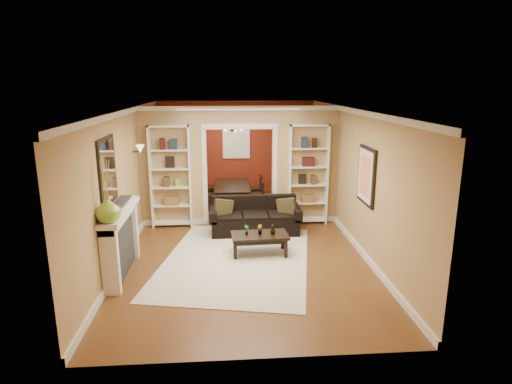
{
  "coord_description": "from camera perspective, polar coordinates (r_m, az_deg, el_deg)",
  "views": [
    {
      "loc": [
        -0.34,
        -8.41,
        3.17
      ],
      "look_at": [
        0.22,
        -0.8,
        1.23
      ],
      "focal_mm": 30.0,
      "sensor_mm": 36.0,
      "label": 1
    }
  ],
  "objects": [
    {
      "name": "dining_chair_ne",
      "position": [
        11.09,
        -0.17,
        -0.35
      ],
      "size": [
        0.46,
        0.46,
        0.75
      ],
      "primitive_type": "cube",
      "rotation": [
        0.0,
        0.0,
        -1.29
      ],
      "color": "black",
      "rests_on": "floor"
    },
    {
      "name": "dining_window",
      "position": [
        12.45,
        -2.66,
        6.75
      ],
      "size": [
        0.78,
        0.03,
        0.98
      ],
      "primitive_type": "cube",
      "color": "#8CA5CC",
      "rests_on": "wall_back"
    },
    {
      "name": "sofa",
      "position": [
        9.31,
        -0.13,
        -3.17
      ],
      "size": [
        1.96,
        0.85,
        0.77
      ],
      "primitive_type": "cube",
      "color": "black",
      "rests_on": "floor"
    },
    {
      "name": "wall_left",
      "position": [
        8.82,
        -16.66,
        1.73
      ],
      "size": [
        0.0,
        8.0,
        8.0
      ],
      "primitive_type": "plane",
      "rotation": [
        1.57,
        0.0,
        1.57
      ],
      "color": "tan",
      "rests_on": "ground"
    },
    {
      "name": "mirror",
      "position": [
        7.3,
        -19.18,
        2.63
      ],
      "size": [
        0.03,
        0.95,
        1.1
      ],
      "primitive_type": "cube",
      "color": "silver",
      "rests_on": "wall_left"
    },
    {
      "name": "wall_right",
      "position": [
        8.99,
        12.61,
        2.22
      ],
      "size": [
        0.0,
        8.0,
        8.0
      ],
      "primitive_type": "plane",
      "rotation": [
        1.57,
        0.0,
        -1.57
      ],
      "color": "tan",
      "rests_on": "ground"
    },
    {
      "name": "pillow_left",
      "position": [
        9.21,
        -4.44,
        -2.13
      ],
      "size": [
        0.42,
        0.28,
        0.41
      ],
      "primitive_type": "cube",
      "rotation": [
        0.0,
        0.0,
        0.44
      ],
      "color": "brown",
      "rests_on": "sofa"
    },
    {
      "name": "plant_right",
      "position": [
        8.12,
        2.25,
        -4.94
      ],
      "size": [
        0.16,
        0.16,
        0.2
      ],
      "primitive_type": "imported",
      "rotation": [
        0.0,
        0.0,
        4.12
      ],
      "color": "#336626",
      "rests_on": "coffee_table"
    },
    {
      "name": "area_rug",
      "position": [
        8.02,
        -2.66,
        -9.0
      ],
      "size": [
        3.25,
        4.07,
        0.01
      ],
      "primitive_type": "cube",
      "rotation": [
        0.0,
        0.0,
        -0.19
      ],
      "color": "beige",
      "rests_on": "floor"
    },
    {
      "name": "plant_center",
      "position": [
        8.1,
        0.5,
        -5.03
      ],
      "size": [
        0.12,
        0.13,
        0.19
      ],
      "primitive_type": "imported",
      "rotation": [
        0.0,
        0.0,
        2.13
      ],
      "color": "#336626",
      "rests_on": "coffee_table"
    },
    {
      "name": "pillow_right",
      "position": [
        9.31,
        4.15,
        -1.95
      ],
      "size": [
        0.41,
        0.31,
        0.41
      ],
      "primitive_type": "cube",
      "rotation": [
        0.0,
        0.0,
        -0.53
      ],
      "color": "brown",
      "rests_on": "sofa"
    },
    {
      "name": "chandelier",
      "position": [
        11.18,
        -2.5,
        8.32
      ],
      "size": [
        0.5,
        0.5,
        0.3
      ],
      "primitive_type": "cube",
      "color": "#342217",
      "rests_on": "ceiling"
    },
    {
      "name": "dining_chair_sw",
      "position": [
        11.64,
        -5.79,
        0.57
      ],
      "size": [
        0.51,
        0.51,
        0.87
      ],
      "primitive_type": "cube",
      "rotation": [
        0.0,
        0.0,
        1.35
      ],
      "color": "black",
      "rests_on": "floor"
    },
    {
      "name": "dining_table",
      "position": [
        11.38,
        -3.04,
        -0.44
      ],
      "size": [
        1.65,
        0.92,
        0.58
      ],
      "primitive_type": "imported",
      "rotation": [
        0.0,
        0.0,
        1.57
      ],
      "color": "black",
      "rests_on": "floor"
    },
    {
      "name": "dining_chair_se",
      "position": [
        11.67,
        -0.38,
        0.45
      ],
      "size": [
        0.48,
        0.48,
        0.78
      ],
      "primitive_type": "cube",
      "rotation": [
        0.0,
        0.0,
        -1.28
      ],
      "color": "black",
      "rests_on": "floor"
    },
    {
      "name": "bookshelf_left",
      "position": [
        9.73,
        -11.29,
        1.98
      ],
      "size": [
        0.9,
        0.3,
        2.3
      ],
      "primitive_type": "cube",
      "color": "white",
      "rests_on": "floor"
    },
    {
      "name": "framed_art",
      "position": [
        8.01,
        14.45,
        2.12
      ],
      "size": [
        0.04,
        0.85,
        1.05
      ],
      "primitive_type": "cube",
      "color": "black",
      "rests_on": "wall_right"
    },
    {
      "name": "ceiling",
      "position": [
        8.43,
        -1.95,
        11.04
      ],
      "size": [
        8.0,
        8.0,
        0.0
      ],
      "primitive_type": "plane",
      "rotation": [
        3.14,
        0.0,
        0.0
      ],
      "color": "white",
      "rests_on": "ground"
    },
    {
      "name": "red_back_panel",
      "position": [
        12.53,
        -2.65,
        5.73
      ],
      "size": [
        4.44,
        0.04,
        2.64
      ],
      "primitive_type": "cube",
      "color": "maroon",
      "rests_on": "floor"
    },
    {
      "name": "floor",
      "position": [
        9.0,
        -1.81,
        -6.4
      ],
      "size": [
        8.0,
        8.0,
        0.0
      ],
      "primitive_type": "plane",
      "color": "brown",
      "rests_on": "ground"
    },
    {
      "name": "dining_chair_nw",
      "position": [
        11.07,
        -5.86,
        -0.45
      ],
      "size": [
        0.41,
        0.41,
        0.75
      ],
      "primitive_type": "cube",
      "rotation": [
        0.0,
        0.0,
        1.67
      ],
      "color": "black",
      "rests_on": "floor"
    },
    {
      "name": "vase",
      "position": [
        6.72,
        -19.15,
        -2.17
      ],
      "size": [
        0.4,
        0.4,
        0.4
      ],
      "primitive_type": "imported",
      "rotation": [
        0.0,
        0.0,
        0.04
      ],
      "color": "#8BB239",
      "rests_on": "fireplace"
    },
    {
      "name": "wall_sconce",
      "position": [
        9.24,
        -15.55,
        5.39
      ],
      "size": [
        0.18,
        0.18,
        0.22
      ],
      "primitive_type": "cube",
      "color": "#FFE0A5",
      "rests_on": "wall_left"
    },
    {
      "name": "plant_left",
      "position": [
        8.08,
        -1.26,
        -5.04
      ],
      "size": [
        0.12,
        0.12,
        0.19
      ],
      "primitive_type": "imported",
      "rotation": [
        0.0,
        0.0,
        0.75
      ],
      "color": "#336626",
      "rests_on": "coffee_table"
    },
    {
      "name": "wall_front",
      "position": [
        4.78,
        0.18,
        -8.08
      ],
      "size": [
        8.0,
        0.0,
        8.0
      ],
      "primitive_type": "plane",
      "rotation": [
        -1.57,
        0.0,
        0.0
      ],
      "color": "tan",
      "rests_on": "ground"
    },
    {
      "name": "partition_wall",
      "position": [
        9.79,
        -2.18,
        3.52
      ],
      "size": [
        4.5,
        0.15,
        2.7
      ],
      "primitive_type": "cube",
      "color": "tan",
      "rests_on": "floor"
    },
    {
      "name": "wall_back",
      "position": [
        12.55,
        -2.66,
        5.88
      ],
      "size": [
        8.0,
        0.0,
        8.0
      ],
      "primitive_type": "plane",
      "rotation": [
        1.57,
        0.0,
        0.0
      ],
      "color": "tan",
      "rests_on": "ground"
    },
    {
      "name": "bookshelf_right",
      "position": [
        9.84,
        6.94,
        2.29
      ],
      "size": [
        0.9,
        0.3,
        2.3
      ],
      "primitive_type": "cube",
      "color": "white",
      "rests_on": "floor"
    },
    {
      "name": "fireplace",
      "position": [
        7.59,
        -17.41,
        -6.4
      ],
      "size": [
        0.32,
        1.7,
        1.16
      ],
      "primitive_type": "cube",
      "color": "white",
      "rests_on": "floor"
    },
    {
      "name": "coffee_table",
      "position": [
        8.2,
        0.5,
        -6.97
      ],
      "size": [
        1.09,
        0.63,
        0.4
      ],
      "primitive_type": "cube",
      "rotation": [
        0.0,
        0.0,
        0.05
      ],
      "color": "black",
      "rests_on": "floor"
    }
  ]
}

